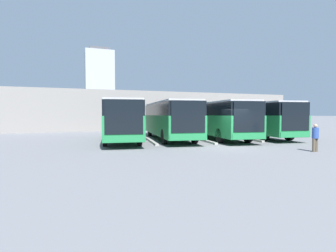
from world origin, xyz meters
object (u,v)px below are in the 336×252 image
at_px(bus_0, 254,118).
at_px(bus_1, 216,119).
at_px(bus_2, 169,119).
at_px(bus_3, 120,119).
at_px(pedestrian, 315,137).

relative_size(bus_0, bus_1, 1.00).
bearing_deg(bus_2, bus_1, 177.01).
height_order(bus_1, bus_3, same).
xyz_separation_m(bus_0, pedestrian, (2.91, 9.18, -0.91)).
bearing_deg(bus_2, bus_3, 5.47).
bearing_deg(bus_3, bus_0, -176.19).
distance_m(bus_2, bus_3, 4.13).
bearing_deg(bus_1, pedestrian, 105.01).
bearing_deg(bus_0, bus_1, 9.05).
bearing_deg(pedestrian, bus_3, -48.41).
bearing_deg(bus_2, pedestrian, 125.92).
distance_m(bus_0, bus_3, 12.40).
xyz_separation_m(bus_2, pedestrian, (-5.34, 9.81, -0.91)).
relative_size(bus_1, pedestrian, 7.26).
bearing_deg(bus_2, bus_0, -177.02).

